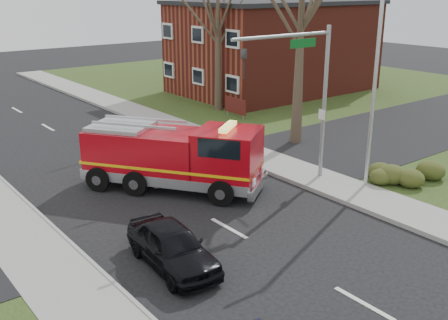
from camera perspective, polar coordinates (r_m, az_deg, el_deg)
ground at (r=19.11m, az=0.53°, el=-7.46°), size 120.00×120.00×0.00m
sidewalk_right at (r=23.14m, az=12.64°, el=-2.97°), size 2.40×80.00×0.15m
sidewalk_left at (r=16.42m, az=-17.11°, el=-12.75°), size 2.40×80.00×0.15m
brick_building at (r=43.51m, az=5.46°, el=12.20°), size 15.40×10.40×7.25m
health_center_sign at (r=34.33m, az=1.25°, el=5.89°), size 0.12×2.00×1.40m
hedge_corner at (r=24.58m, az=18.70°, el=-0.99°), size 2.80×2.00×0.90m
bare_tree_near at (r=28.06m, az=8.46°, el=16.36°), size 6.00×6.00×12.00m
bare_tree_far at (r=35.83m, az=-0.67°, el=15.48°), size 5.25×5.25×10.50m
traffic_signal_mast at (r=22.14m, az=8.82°, el=8.77°), size 5.29×0.18×6.80m
streetlight_pole at (r=22.38m, az=15.99°, el=7.97°), size 1.48×0.16×8.40m
fire_engine at (r=22.41m, az=-5.36°, el=0.20°), size 6.38×7.57×3.01m
parked_car_maroon at (r=16.51m, az=-5.64°, el=-9.31°), size 1.96×4.17×1.38m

